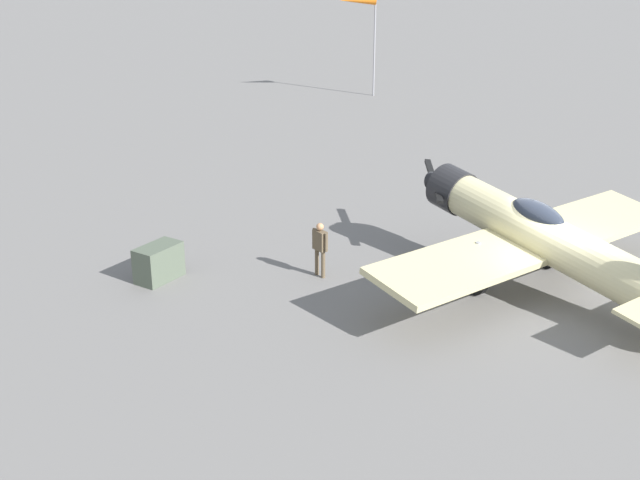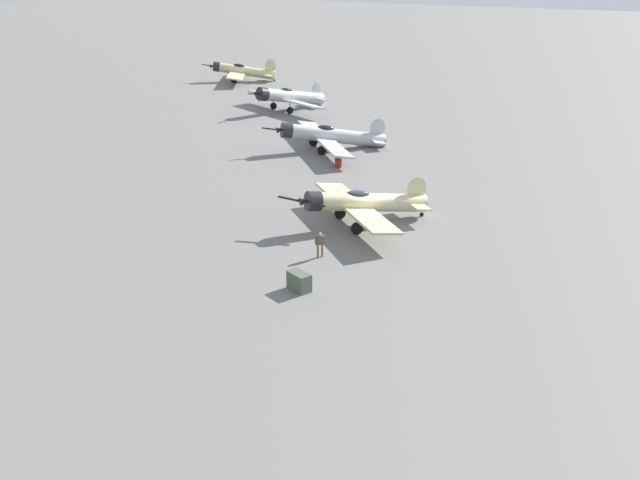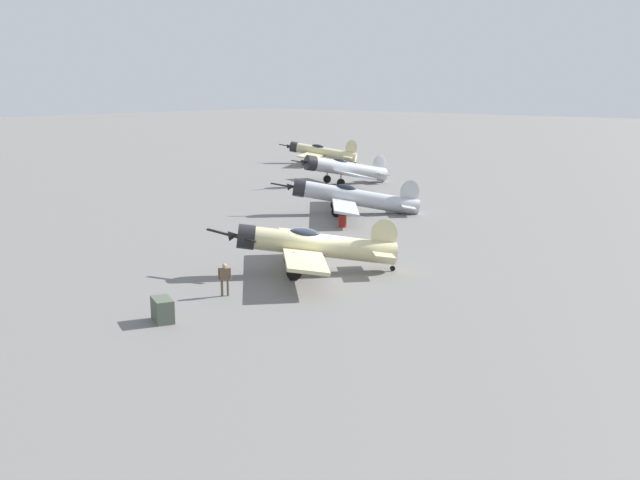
{
  "view_description": "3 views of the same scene",
  "coord_description": "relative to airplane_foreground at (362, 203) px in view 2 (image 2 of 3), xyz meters",
  "views": [
    {
      "loc": [
        20.45,
        -3.15,
        9.34
      ],
      "look_at": [
        -0.48,
        -6.45,
        1.1
      ],
      "focal_mm": 45.59,
      "sensor_mm": 36.0,
      "label": 1
    },
    {
      "loc": [
        16.47,
        -40.8,
        17.02
      ],
      "look_at": [
        -0.48,
        -6.45,
        1.1
      ],
      "focal_mm": 39.16,
      "sensor_mm": 36.0,
      "label": 2
    },
    {
      "loc": [
        25.84,
        -29.99,
        10.02
      ],
      "look_at": [
        -0.0,
        0.0,
        1.8
      ],
      "focal_mm": 42.32,
      "sensor_mm": 36.0,
      "label": 3
    }
  ],
  "objects": [
    {
      "name": "ground_plane",
      "position": [
        0.35,
        0.36,
        -1.54
      ],
      "size": [
        400.0,
        400.0,
        0.0
      ],
      "primitive_type": "plane",
      "color": "slate"
    },
    {
      "name": "ground_crew_mechanic",
      "position": [
        -0.14,
        -6.09,
        -0.57
      ],
      "size": [
        0.46,
        0.48,
        1.6
      ],
      "rotation": [
        0.0,
        0.0,
        5.54
      ],
      "color": "brown",
      "rests_on": "ground_plane"
    },
    {
      "name": "airplane_mid_apron",
      "position": [
        -10.15,
        16.31,
        -0.23
      ],
      "size": [
        10.37,
        11.24,
        3.0
      ],
      "rotation": [
        0.0,
        0.0,
        3.86
      ],
      "color": "#B7BABF",
      "rests_on": "ground_plane"
    },
    {
      "name": "airplane_outer_stand",
      "position": [
        -37.03,
        43.84,
        -0.1
      ],
      "size": [
        9.79,
        11.38,
        3.15
      ],
      "rotation": [
        0.0,
        0.0,
        3.61
      ],
      "color": "beige",
      "rests_on": "ground_plane"
    },
    {
      "name": "airplane_far_line",
      "position": [
        -21.75,
        29.61,
        0.05
      ],
      "size": [
        12.2,
        10.39,
        3.14
      ],
      "rotation": [
        0.0,
        0.0,
        4.29
      ],
      "color": "#B7BABF",
      "rests_on": "ground_plane"
    },
    {
      "name": "fuel_drum",
      "position": [
        -7.04,
        11.38,
        -1.11
      ],
      "size": [
        0.61,
        0.61,
        0.86
      ],
      "color": "maroon",
      "rests_on": "ground_plane"
    },
    {
      "name": "equipment_crate",
      "position": [
        0.8,
        -10.53,
        -1.03
      ],
      "size": [
        1.53,
        1.23,
        1.01
      ],
      "rotation": [
        0.0,
        0.0,
        5.86
      ],
      "color": "#4C5647",
      "rests_on": "ground_plane"
    },
    {
      "name": "airplane_foreground",
      "position": [
        0.0,
        0.0,
        0.0
      ],
      "size": [
        9.01,
        8.98,
        2.98
      ],
      "rotation": [
        0.0,
        0.0,
        3.94
      ],
      "color": "beige",
      "rests_on": "ground_plane"
    }
  ]
}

